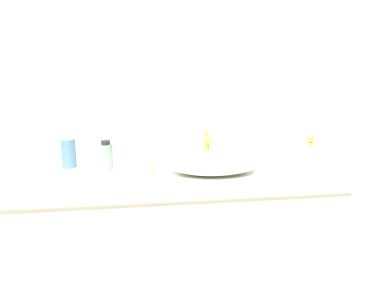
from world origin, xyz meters
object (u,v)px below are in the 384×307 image
(tissue_box, at_px, (140,159))
(lotion_bottle, at_px, (106,156))
(sink_basin, at_px, (214,163))
(soap_dispenser, at_px, (309,154))
(perfume_bottle, at_px, (68,151))
(spray_can, at_px, (280,155))

(tissue_box, bearing_deg, lotion_bottle, 145.67)
(sink_basin, distance_m, lotion_bottle, 0.49)
(soap_dispenser, bearing_deg, lotion_bottle, 173.24)
(sink_basin, xyz_separation_m, perfume_bottle, (-0.65, 0.18, 0.04))
(sink_basin, distance_m, tissue_box, 0.33)
(lotion_bottle, bearing_deg, perfume_bottle, 161.50)
(sink_basin, height_order, spray_can, spray_can)
(lotion_bottle, relative_size, tissue_box, 0.85)
(tissue_box, bearing_deg, sink_basin, -3.57)
(perfume_bottle, bearing_deg, soap_dispenser, -8.68)
(perfume_bottle, xyz_separation_m, spray_can, (0.97, -0.13, -0.03))
(lotion_bottle, height_order, spray_can, lotion_bottle)
(spray_can, bearing_deg, sink_basin, -170.99)
(perfume_bottle, xyz_separation_m, tissue_box, (0.32, -0.16, -0.01))
(lotion_bottle, distance_m, spray_can, 0.80)
(sink_basin, xyz_separation_m, soap_dispenser, (0.45, 0.01, 0.02))
(soap_dispenser, relative_size, perfume_bottle, 0.97)
(tissue_box, bearing_deg, spray_can, 2.77)
(soap_dispenser, relative_size, lotion_bottle, 1.17)
(soap_dispenser, xyz_separation_m, tissue_box, (-0.78, 0.01, 0.00))
(soap_dispenser, height_order, spray_can, soap_dispenser)
(perfume_bottle, height_order, tissue_box, perfume_bottle)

